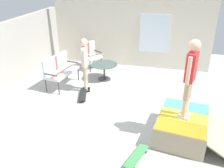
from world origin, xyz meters
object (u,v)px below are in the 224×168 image
at_px(patio_bench, 59,68).
at_px(person_watching, 85,61).
at_px(skate_ramp, 184,126).
at_px(person_skater, 190,74).
at_px(patio_chair_near_house, 90,53).
at_px(skateboard_by_bench, 83,95).
at_px(skateboard_spare, 137,156).
at_px(patio_table, 104,69).

distance_m(patio_bench, person_watching, 1.04).
distance_m(skate_ramp, patio_bench, 4.34).
relative_size(skate_ramp, person_skater, 1.12).
height_order(patio_chair_near_house, skateboard_by_bench, patio_chair_near_house).
xyz_separation_m(patio_bench, skateboard_by_bench, (-0.62, -1.01, -0.53)).
xyz_separation_m(person_watching, skateboard_spare, (-2.71, -2.02, -0.90)).
bearing_deg(patio_table, skateboard_by_bench, 168.46).
bearing_deg(patio_bench, skateboard_spare, -133.97).
height_order(patio_table, person_watching, person_watching).
distance_m(skate_ramp, person_skater, 1.31).
relative_size(skate_ramp, patio_table, 2.19).
height_order(skate_ramp, patio_bench, patio_bench).
height_order(person_skater, skateboard_spare, person_skater).
relative_size(skate_ramp, patio_bench, 1.49).
bearing_deg(person_skater, patio_table, 43.93).
relative_size(patio_chair_near_house, person_skater, 0.58).
xyz_separation_m(patio_bench, skateboard_spare, (-2.87, -2.97, -0.53)).
xyz_separation_m(patio_table, skateboard_by_bench, (-1.42, 0.29, -0.32)).
xyz_separation_m(person_skater, skateboard_by_bench, (1.25, 2.86, -1.49)).
distance_m(skate_ramp, person_watching, 3.48).
distance_m(patio_bench, patio_chair_near_house, 1.79).
bearing_deg(skateboard_spare, person_watching, 36.67).
xyz_separation_m(patio_chair_near_house, skateboard_by_bench, (-2.34, -0.53, -0.53)).
bearing_deg(skateboard_by_bench, person_watching, 6.64).
relative_size(patio_bench, skateboard_spare, 1.61).
relative_size(skate_ramp, person_watching, 1.17).
relative_size(patio_bench, person_skater, 0.75).
xyz_separation_m(patio_table, person_watching, (-0.96, 0.34, 0.58)).
bearing_deg(skate_ramp, patio_bench, 64.64).
bearing_deg(skate_ramp, patio_table, 44.52).
distance_m(patio_chair_near_house, person_skater, 5.04).
xyz_separation_m(patio_chair_near_house, person_skater, (-3.60, -3.39, 0.97)).
xyz_separation_m(skate_ramp, person_skater, (-0.02, 0.03, 1.31)).
bearing_deg(patio_chair_near_house, patio_bench, 164.41).
xyz_separation_m(skateboard_by_bench, skateboard_spare, (-2.25, -1.96, 0.00)).
height_order(skate_ramp, person_skater, person_skater).
bearing_deg(patio_bench, patio_table, -58.42).
bearing_deg(person_skater, skate_ramp, -60.19).
bearing_deg(person_watching, patio_bench, 80.46).
distance_m(person_watching, skateboard_by_bench, 1.01).
height_order(patio_table, skateboard_spare, patio_table).
xyz_separation_m(person_skater, skateboard_spare, (-1.00, 0.90, -1.49)).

